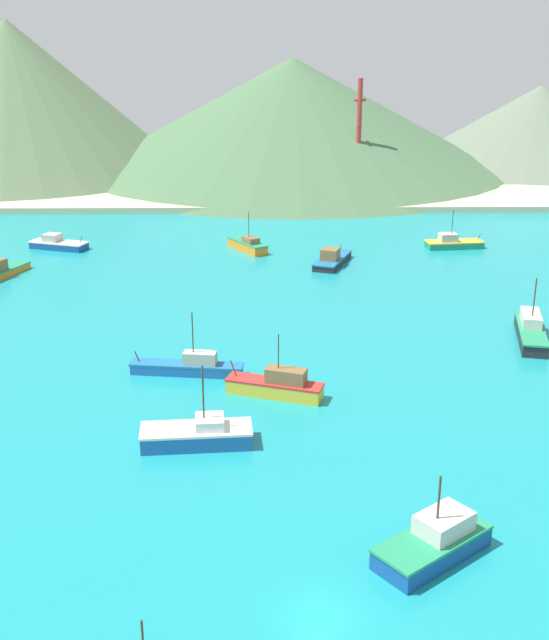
% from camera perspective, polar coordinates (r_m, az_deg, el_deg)
% --- Properties ---
extents(ground, '(260.00, 280.00, 0.50)m').
position_cam_1_polar(ground, '(72.15, 1.57, -5.48)').
color(ground, teal).
extents(fishing_boat_1, '(9.13, 4.88, 6.04)m').
position_cam_1_polar(fishing_boat_1, '(70.82, 0.18, -4.82)').
color(fishing_boat_1, gold).
rests_on(fishing_boat_1, ground).
extents(fishing_boat_5, '(11.16, 3.25, 6.35)m').
position_cam_1_polar(fishing_boat_5, '(76.00, -6.26, -3.40)').
color(fishing_boat_5, '#1E5BA8').
rests_on(fishing_boat_5, ground).
extents(fishing_boat_6, '(5.06, 11.38, 6.89)m').
position_cam_1_polar(fishing_boat_6, '(88.79, 18.25, -0.72)').
color(fishing_boat_6, '#232328').
rests_on(fishing_boat_6, ground).
extents(fishing_boat_8, '(8.27, 7.39, 5.66)m').
position_cam_1_polar(fishing_boat_8, '(51.28, 11.65, -15.60)').
color(fishing_boat_8, '#14478C').
rests_on(fishing_boat_8, ground).
extents(fishing_boat_9, '(6.58, 10.63, 2.61)m').
position_cam_1_polar(fishing_boat_9, '(113.87, 4.22, 4.46)').
color(fishing_boat_9, '#232328').
rests_on(fishing_boat_9, ground).
extents(fishing_boat_10, '(9.60, 5.89, 2.30)m').
position_cam_1_polar(fishing_boat_10, '(127.43, -15.58, 5.40)').
color(fishing_boat_10, '#14478C').
rests_on(fishing_boat_10, ground).
extents(fishing_boat_11, '(9.09, 3.79, 6.83)m').
position_cam_1_polar(fishing_boat_11, '(63.01, -5.63, -8.34)').
color(fishing_boat_11, '#1E5BA8').
rests_on(fishing_boat_11, ground).
extents(fishing_boat_13, '(6.56, 8.57, 6.09)m').
position_cam_1_polar(fishing_boat_13, '(121.64, -1.97, 5.51)').
color(fishing_boat_13, orange).
rests_on(fishing_boat_13, ground).
extents(fishing_boat_14, '(9.25, 4.07, 6.04)m').
position_cam_1_polar(fishing_boat_14, '(126.42, 12.94, 5.52)').
color(fishing_boat_14, '#198466').
rests_on(fishing_boat_14, ground).
extents(beach_strip, '(247.00, 24.92, 1.20)m').
position_cam_1_polar(beach_strip, '(161.36, 0.18, 8.89)').
color(beach_strip, beige).
rests_on(beach_strip, ground).
extents(hill_west, '(83.60, 83.60, 36.16)m').
position_cam_1_polar(hill_west, '(201.69, -18.55, 15.05)').
color(hill_west, '#56704C').
rests_on(hill_west, ground).
extents(hill_central, '(107.70, 107.70, 27.62)m').
position_cam_1_polar(hill_central, '(195.20, 1.32, 14.63)').
color(hill_central, '#476B47').
rests_on(hill_central, ground).
extents(hill_east, '(70.13, 70.13, 20.94)m').
position_cam_1_polar(hill_east, '(214.17, 18.69, 13.18)').
color(hill_east, '#60705B').
rests_on(hill_east, ground).
extents(radio_tower, '(2.40, 1.92, 23.95)m').
position_cam_1_polar(radio_tower, '(167.26, 6.18, 13.17)').
color(radio_tower, '#B7332D').
rests_on(radio_tower, ground).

